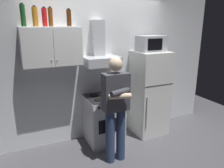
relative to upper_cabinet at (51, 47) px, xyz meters
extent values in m
plane|color=#4C4C51|center=(0.85, -0.37, -1.75)|extent=(7.00, 7.00, 0.00)
cube|color=white|center=(0.85, 0.23, -0.40)|extent=(4.80, 0.10, 2.70)
cube|color=silver|center=(0.00, 0.01, 0.00)|extent=(0.90, 0.34, 0.60)
cube|color=silver|center=(-0.22, -0.17, 0.00)|extent=(0.43, 0.01, 0.58)
cube|color=silver|center=(0.22, -0.17, 0.00)|extent=(0.43, 0.01, 0.58)
sphere|color=#B2B2B7|center=(-0.04, -0.18, -0.18)|extent=(0.02, 0.02, 0.02)
sphere|color=#B2B2B7|center=(0.04, -0.18, -0.18)|extent=(0.02, 0.02, 0.02)
cube|color=silver|center=(0.80, -0.12, -1.32)|extent=(0.60, 0.60, 0.85)
cube|color=black|center=(0.80, -0.12, -0.89)|extent=(0.59, 0.59, 0.01)
cube|color=black|center=(0.80, -0.43, -1.30)|extent=(0.42, 0.01, 0.24)
cylinder|color=black|center=(0.67, -0.24, -0.88)|extent=(0.16, 0.16, 0.01)
cylinder|color=black|center=(0.93, -0.24, -0.88)|extent=(0.16, 0.16, 0.01)
cylinder|color=black|center=(0.67, 0.00, -0.88)|extent=(0.16, 0.16, 0.01)
cylinder|color=black|center=(0.93, 0.00, -0.88)|extent=(0.16, 0.16, 0.01)
cylinder|color=black|center=(0.60, -0.44, -0.95)|extent=(0.04, 0.02, 0.04)
cylinder|color=black|center=(0.73, -0.44, -0.95)|extent=(0.04, 0.02, 0.04)
cylinder|color=black|center=(0.87, -0.44, -0.95)|extent=(0.04, 0.02, 0.04)
cylinder|color=black|center=(1.00, -0.44, -0.95)|extent=(0.04, 0.02, 0.04)
cube|color=#B7BABF|center=(0.80, -0.04, -0.27)|extent=(0.60, 0.44, 0.15)
cube|color=#B7BABF|center=(0.80, 0.10, 0.10)|extent=(0.20, 0.16, 0.60)
cube|color=white|center=(1.75, -0.12, -0.95)|extent=(0.60, 0.60, 1.60)
cube|color=#4C4C4C|center=(1.75, -0.43, -0.71)|extent=(0.59, 0.01, 0.01)
cylinder|color=silver|center=(1.50, -0.44, -1.19)|extent=(0.02, 0.02, 0.60)
cube|color=#B7BABF|center=(1.75, -0.10, -0.01)|extent=(0.48, 0.36, 0.28)
cube|color=black|center=(1.71, -0.29, -0.01)|extent=(0.30, 0.01, 0.20)
cylinder|color=navy|center=(0.66, -0.72, -1.32)|extent=(0.14, 0.14, 0.85)
cylinder|color=navy|center=(0.84, -0.72, -1.32)|extent=(0.14, 0.14, 0.85)
cube|color=#3F3F47|center=(0.75, -0.72, -0.62)|extent=(0.38, 0.20, 0.56)
cylinder|color=#3F3F47|center=(0.75, -0.86, -0.58)|extent=(0.33, 0.17, 0.08)
cylinder|color=beige|center=(0.75, -0.86, -0.64)|extent=(0.33, 0.17, 0.08)
sphere|color=beige|center=(0.75, -0.72, -0.21)|extent=(0.20, 0.20, 0.20)
cylinder|color=#B7BABF|center=(0.93, -0.24, -0.82)|extent=(0.18, 0.18, 0.11)
cylinder|color=black|center=(0.81, -0.24, -0.78)|extent=(0.05, 0.01, 0.01)
cylinder|color=black|center=(1.05, -0.24, -0.78)|extent=(0.05, 0.01, 0.01)
cylinder|color=#19471E|center=(-0.36, 0.03, 0.45)|extent=(0.07, 0.07, 0.30)
cylinder|color=black|center=(-0.36, 0.03, 0.61)|extent=(0.04, 0.04, 0.02)
cylinder|color=#B7721E|center=(-0.20, 0.00, 0.43)|extent=(0.08, 0.08, 0.27)
cylinder|color=black|center=(-0.20, 0.00, 0.58)|extent=(0.04, 0.04, 0.02)
cylinder|color=#47230F|center=(0.30, 0.02, 0.42)|extent=(0.07, 0.07, 0.24)
cylinder|color=black|center=(0.30, 0.02, 0.55)|extent=(0.04, 0.04, 0.02)
cylinder|color=red|center=(-0.07, -0.02, 0.43)|extent=(0.07, 0.07, 0.26)
cylinder|color=black|center=(-0.07, -0.02, 0.57)|extent=(0.04, 0.04, 0.02)
cylinder|color=brown|center=(0.01, -0.02, 0.43)|extent=(0.07, 0.07, 0.26)
cylinder|color=black|center=(0.01, -0.02, 0.57)|extent=(0.04, 0.04, 0.02)
camera|label=1|loc=(-0.54, -3.45, 0.35)|focal=34.97mm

